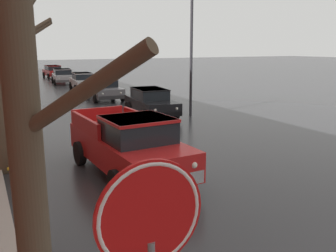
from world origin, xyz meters
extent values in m
ellipsoid|color=white|center=(-4.19, 17.01, 0.38)|extent=(3.10, 1.09, 0.77)
ellipsoid|color=white|center=(-4.07, 16.84, 0.30)|extent=(0.73, 0.61, 0.61)
cylinder|color=#4C3D2D|center=(-4.68, 2.66, 2.80)|extent=(0.38, 0.38, 5.59)
cylinder|color=#4C3D2D|center=(-4.22, 1.99, 3.14)|extent=(1.10, 1.50, 1.05)
cylinder|color=#4C3D2D|center=(-3.78, 10.25, 3.79)|extent=(1.96, 1.35, 1.23)
cylinder|color=#4C3D2D|center=(-3.78, 10.21, 3.90)|extent=(1.89, 1.20, 1.12)
cube|color=red|center=(-1.49, 7.92, 0.74)|extent=(2.10, 5.07, 0.76)
cube|color=black|center=(-1.46, 7.22, 1.44)|extent=(1.72, 1.67, 0.64)
cube|color=red|center=(-1.46, 7.22, 1.72)|extent=(1.76, 1.72, 0.08)
cube|color=red|center=(-0.66, 8.96, 1.34)|extent=(0.21, 2.40, 0.44)
cube|color=red|center=(-2.42, 8.88, 1.34)|extent=(0.21, 2.40, 0.44)
cube|color=red|center=(-1.61, 10.36, 1.34)|extent=(1.77, 0.18, 0.44)
cube|color=#B7B7BC|center=(-1.38, 5.49, 0.54)|extent=(1.78, 0.20, 0.32)
sphere|color=white|center=(-0.77, 5.48, 0.86)|extent=(0.16, 0.16, 0.16)
sphere|color=white|center=(-1.99, 5.42, 0.86)|extent=(0.16, 0.16, 0.16)
cylinder|color=black|center=(-0.47, 6.47, 0.36)|extent=(0.25, 0.73, 0.72)
cylinder|color=black|center=(-2.38, 6.38, 0.36)|extent=(0.25, 0.73, 0.72)
cylinder|color=black|center=(-0.61, 9.46, 0.36)|extent=(0.25, 0.73, 0.72)
cylinder|color=black|center=(-2.52, 9.37, 0.36)|extent=(0.25, 0.73, 0.72)
cube|color=black|center=(2.82, 15.67, 0.60)|extent=(2.06, 4.39, 0.60)
cube|color=black|center=(2.84, 15.89, 1.16)|extent=(1.64, 2.34, 0.52)
cube|color=black|center=(2.84, 15.89, 1.39)|extent=(1.68, 2.38, 0.06)
cube|color=black|center=(2.63, 13.60, 0.42)|extent=(1.65, 0.27, 0.22)
cube|color=black|center=(3.01, 17.74, 0.42)|extent=(1.65, 0.27, 0.22)
cylinder|color=black|center=(3.56, 14.28, 0.30)|extent=(0.23, 0.61, 0.60)
cylinder|color=black|center=(1.84, 14.44, 0.30)|extent=(0.23, 0.61, 0.60)
cylinder|color=black|center=(3.80, 16.91, 0.30)|extent=(0.23, 0.61, 0.60)
cylinder|color=black|center=(2.08, 17.07, 0.30)|extent=(0.23, 0.61, 0.60)
sphere|color=silver|center=(3.17, 13.52, 0.68)|extent=(0.14, 0.14, 0.14)
sphere|color=silver|center=(2.08, 13.62, 0.68)|extent=(0.14, 0.14, 0.14)
cube|color=slate|center=(2.43, 22.38, 0.60)|extent=(2.05, 4.13, 0.60)
cube|color=black|center=(2.45, 22.58, 1.16)|extent=(1.66, 2.19, 0.52)
cube|color=slate|center=(2.45, 22.58, 1.39)|extent=(1.70, 2.23, 0.06)
cube|color=#303032|center=(2.29, 20.43, 0.42)|extent=(1.73, 0.24, 0.22)
cube|color=#303032|center=(2.57, 24.33, 0.42)|extent=(1.73, 0.24, 0.22)
cylinder|color=black|center=(3.24, 21.08, 0.30)|extent=(0.22, 0.61, 0.60)
cylinder|color=black|center=(1.44, 21.21, 0.30)|extent=(0.22, 0.61, 0.60)
cylinder|color=black|center=(3.42, 23.56, 0.30)|extent=(0.22, 0.61, 0.60)
cylinder|color=black|center=(1.62, 23.69, 0.30)|extent=(0.22, 0.61, 0.60)
sphere|color=silver|center=(2.86, 20.36, 0.68)|extent=(0.14, 0.14, 0.14)
sphere|color=silver|center=(1.72, 20.44, 0.68)|extent=(0.14, 0.14, 0.14)
cube|color=silver|center=(2.62, 28.68, 0.60)|extent=(1.94, 4.28, 0.60)
cube|color=black|center=(2.64, 28.89, 1.16)|extent=(1.57, 2.27, 0.52)
cube|color=silver|center=(2.64, 28.89, 1.39)|extent=(1.60, 2.31, 0.06)
cube|color=slate|center=(2.47, 26.65, 0.42)|extent=(1.61, 0.24, 0.22)
cube|color=slate|center=(2.77, 30.71, 0.42)|extent=(1.61, 0.24, 0.22)
cylinder|color=black|center=(3.36, 27.33, 0.30)|extent=(0.22, 0.61, 0.60)
cylinder|color=black|center=(1.69, 27.45, 0.30)|extent=(0.22, 0.61, 0.60)
cylinder|color=black|center=(3.55, 29.90, 0.30)|extent=(0.22, 0.61, 0.60)
cylinder|color=black|center=(1.88, 30.03, 0.30)|extent=(0.22, 0.61, 0.60)
sphere|color=silver|center=(3.00, 26.58, 0.68)|extent=(0.14, 0.14, 0.14)
sphere|color=silver|center=(1.94, 26.66, 0.68)|extent=(0.14, 0.14, 0.14)
cube|color=#B7B7BC|center=(2.22, 34.79, 0.60)|extent=(2.09, 4.16, 0.60)
cube|color=black|center=(2.24, 34.99, 1.16)|extent=(1.67, 2.22, 0.52)
cube|color=#B7B7BC|center=(2.24, 34.99, 1.39)|extent=(1.71, 2.26, 0.06)
cube|color=#525254|center=(2.04, 32.84, 0.42)|extent=(1.69, 0.28, 0.22)
cube|color=#525254|center=(2.40, 36.74, 0.42)|extent=(1.69, 0.28, 0.22)
cylinder|color=black|center=(2.99, 33.47, 0.30)|extent=(0.23, 0.61, 0.60)
cylinder|color=black|center=(1.23, 33.63, 0.30)|extent=(0.23, 0.61, 0.60)
cylinder|color=black|center=(3.22, 35.95, 0.30)|extent=(0.23, 0.61, 0.60)
cylinder|color=black|center=(1.46, 36.12, 0.30)|extent=(0.23, 0.61, 0.60)
sphere|color=silver|center=(2.60, 32.76, 0.68)|extent=(0.14, 0.14, 0.14)
sphere|color=silver|center=(1.48, 32.86, 0.68)|extent=(0.14, 0.14, 0.14)
cube|color=red|center=(2.65, 42.10, 0.60)|extent=(1.78, 4.29, 0.60)
cube|color=black|center=(2.64, 42.31, 1.16)|extent=(1.48, 2.25, 0.52)
cube|color=red|center=(2.64, 42.31, 1.39)|extent=(1.51, 2.29, 0.06)
cube|color=#520B0B|center=(2.72, 40.03, 0.42)|extent=(1.60, 0.17, 0.22)
cube|color=#520B0B|center=(2.58, 44.16, 0.42)|extent=(1.60, 0.17, 0.22)
cylinder|color=black|center=(3.53, 40.81, 0.30)|extent=(0.20, 0.61, 0.60)
cylinder|color=black|center=(1.86, 40.76, 0.30)|extent=(0.20, 0.61, 0.60)
cylinder|color=black|center=(3.44, 43.44, 0.30)|extent=(0.20, 0.61, 0.60)
cylinder|color=black|center=(1.77, 43.38, 0.30)|extent=(0.20, 0.61, 0.60)
sphere|color=silver|center=(3.25, 40.02, 0.68)|extent=(0.14, 0.14, 0.14)
sphere|color=silver|center=(2.19, 39.98, 0.68)|extent=(0.14, 0.14, 0.14)
cylinder|color=gold|center=(-4.40, 8.95, 0.28)|extent=(0.22, 0.22, 0.55)
sphere|color=gold|center=(-4.40, 8.95, 0.61)|extent=(0.21, 0.21, 0.21)
cylinder|color=gold|center=(-4.56, 8.95, 0.30)|extent=(0.10, 0.09, 0.09)
cylinder|color=gold|center=(-4.24, 8.95, 0.30)|extent=(0.10, 0.09, 0.09)
cylinder|color=red|center=(-4.16, 0.53, 2.51)|extent=(0.76, 0.03, 0.76)
torus|color=white|center=(-4.16, 0.53, 2.51)|extent=(0.74, 0.04, 0.74)
cylinder|color=#28282D|center=(4.62, 14.65, 2.98)|extent=(0.14, 0.14, 5.96)
camera|label=1|loc=(-5.06, -1.47, 3.58)|focal=38.96mm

